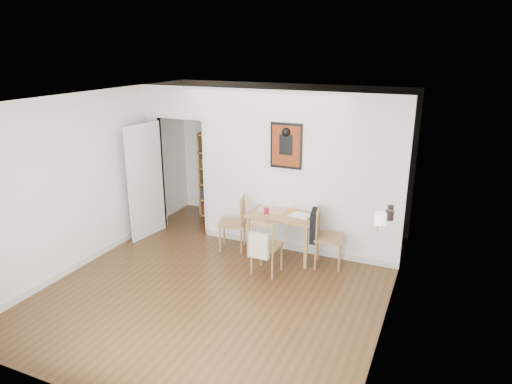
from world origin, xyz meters
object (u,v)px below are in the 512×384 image
at_px(ceramic_jar_b, 391,209).
at_px(red_glass, 266,211).
at_px(bookshelf, 218,177).
at_px(notebook, 301,215).
at_px(chair_front, 266,246).
at_px(chair_right, 328,237).
at_px(mantel_lamp, 380,220).
at_px(chair_left, 232,223).
at_px(fireplace, 385,261).
at_px(dining_table, 283,218).
at_px(ceramic_jar_a, 390,215).
at_px(orange_fruit, 293,210).

bearing_deg(ceramic_jar_b, red_glass, 167.98).
distance_m(bookshelf, notebook, 2.32).
relative_size(chair_front, ceramic_jar_b, 8.61).
xyz_separation_m(chair_right, mantel_lamp, (0.89, -1.13, 0.82)).
relative_size(chair_left, fireplace, 0.73).
relative_size(chair_right, bookshelf, 0.55).
bearing_deg(mantel_lamp, dining_table, 143.89).
relative_size(chair_front, fireplace, 0.70).
relative_size(dining_table, ceramic_jar_a, 8.56).
height_order(chair_right, red_glass, chair_right).
height_order(chair_front, red_glass, chair_front).
distance_m(notebook, ceramic_jar_b, 1.56).
bearing_deg(chair_front, ceramic_jar_a, -4.15).
xyz_separation_m(fireplace, ceramic_jar_a, (-0.01, 0.06, 0.61)).
height_order(bookshelf, mantel_lamp, bookshelf).
xyz_separation_m(chair_left, bookshelf, (-0.90, 1.20, 0.37)).
relative_size(notebook, mantel_lamp, 1.48).
height_order(chair_left, mantel_lamp, mantel_lamp).
xyz_separation_m(chair_front, orange_fruit, (0.14, 0.76, 0.32)).
xyz_separation_m(bookshelf, ceramic_jar_a, (3.45, -1.89, 0.40)).
distance_m(chair_right, mantel_lamp, 1.65).
bearing_deg(dining_table, chair_left, -173.66).
height_order(dining_table, orange_fruit, orange_fruit).
distance_m(chair_left, ceramic_jar_a, 2.75).
bearing_deg(dining_table, bookshelf, 147.88).
distance_m(chair_front, orange_fruit, 0.83).
bearing_deg(orange_fruit, fireplace, -30.81).
xyz_separation_m(bookshelf, fireplace, (3.46, -1.95, -0.21)).
bearing_deg(chair_left, chair_right, 0.87).
distance_m(chair_front, red_glass, 0.68).
bearing_deg(red_glass, ceramic_jar_b, -12.02).
xyz_separation_m(fireplace, mantel_lamp, (-0.06, -0.35, 0.68)).
height_order(chair_left, fireplace, fireplace).
bearing_deg(orange_fruit, chair_right, -14.48).
relative_size(dining_table, red_glass, 11.06).
height_order(red_glass, notebook, red_glass).
distance_m(orange_fruit, ceramic_jar_b, 1.73).
bearing_deg(orange_fruit, ceramic_jar_a, -29.26).
xyz_separation_m(chair_right, red_glass, (-0.99, -0.05, 0.30)).
bearing_deg(dining_table, ceramic_jar_a, -24.99).
distance_m(chair_front, mantel_lamp, 1.93).
bearing_deg(ceramic_jar_a, bookshelf, 151.26).
xyz_separation_m(dining_table, orange_fruit, (0.12, 0.09, 0.13)).
distance_m(chair_left, chair_right, 1.60).
height_order(red_glass, orange_fruit, red_glass).
bearing_deg(ceramic_jar_a, mantel_lamp, -97.84).
distance_m(chair_right, red_glass, 1.03).
distance_m(ceramic_jar_a, ceramic_jar_b, 0.27).
relative_size(dining_table, orange_fruit, 13.37).
bearing_deg(red_glass, chair_left, 177.90).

